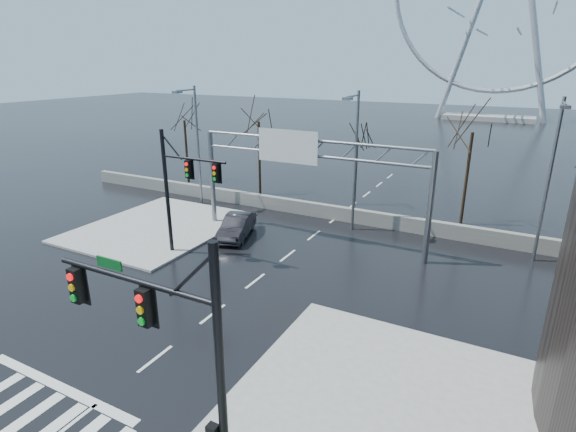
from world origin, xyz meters
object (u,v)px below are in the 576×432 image
Objects in this scene: signal_mast_near at (176,345)px; sign_gantry at (303,167)px; signal_mast_far at (180,183)px; car at (237,226)px.

signal_mast_near is 19.79m from sign_gantry.
signal_mast_far is 0.49× the size of sign_gantry.
signal_mast_far reaches higher than sign_gantry.
signal_mast_far is at bearing -132.47° from sign_gantry.
signal_mast_far is (-11.01, 13.00, -0.04)m from signal_mast_near.
sign_gantry is (-5.52, 19.00, 0.31)m from signal_mast_near.
signal_mast_far is at bearing -121.33° from car.
signal_mast_near is 1.00× the size of signal_mast_far.
car is at bearing -159.20° from sign_gantry.
signal_mast_near is 20.38m from car.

